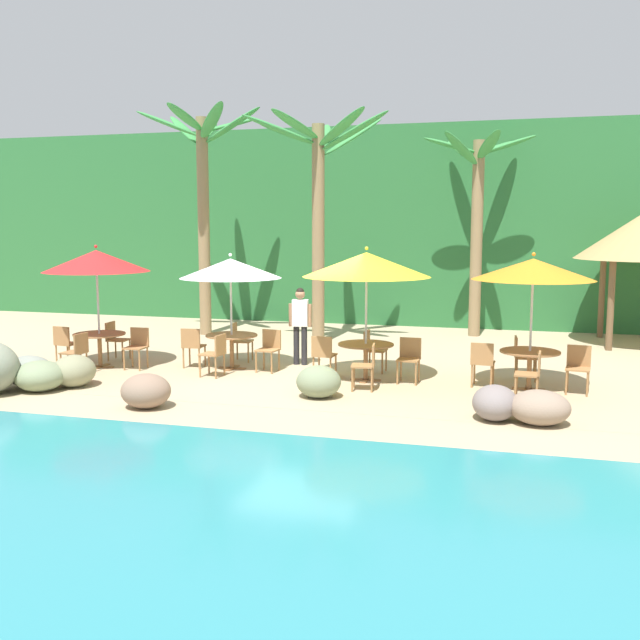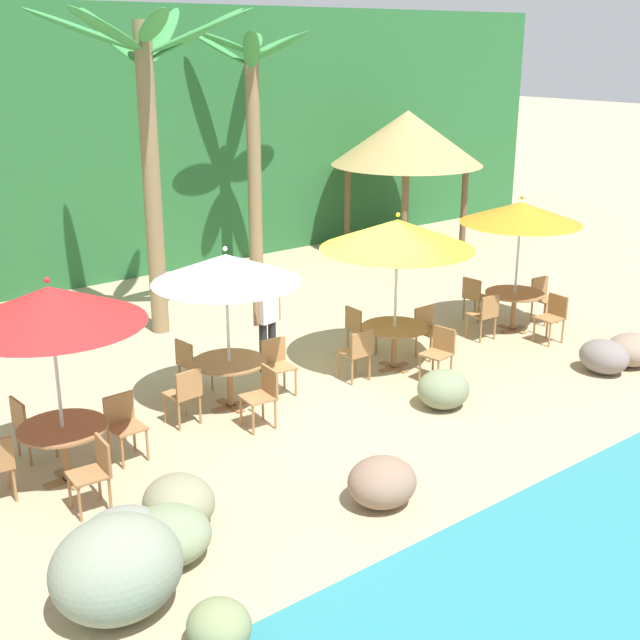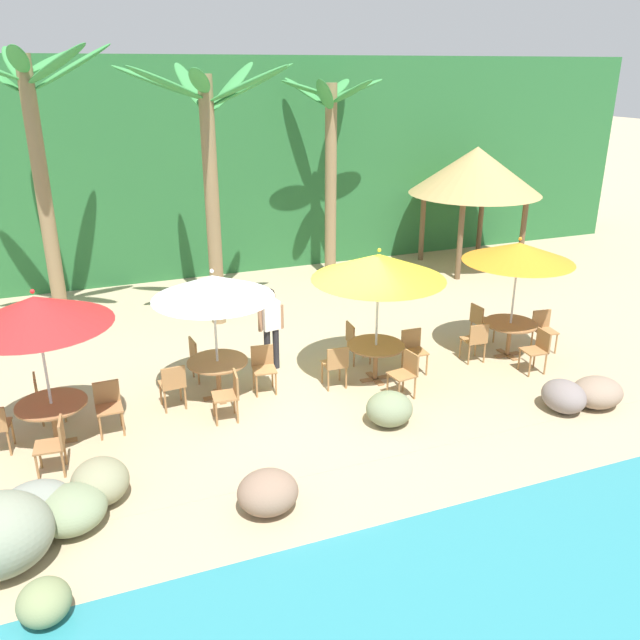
{
  "view_description": "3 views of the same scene",
  "coord_description": "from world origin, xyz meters",
  "px_view_note": "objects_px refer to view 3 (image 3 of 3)",
  "views": [
    {
      "loc": [
        4.2,
        -13.81,
        3.07
      ],
      "look_at": [
        0.24,
        0.37,
        1.12
      ],
      "focal_mm": 40.61,
      "sensor_mm": 36.0,
      "label": 1
    },
    {
      "loc": [
        -7.89,
        -9.59,
        5.24
      ],
      "look_at": [
        0.09,
        0.41,
        0.98
      ],
      "focal_mm": 47.38,
      "sensor_mm": 36.0,
      "label": 2
    },
    {
      "loc": [
        -3.83,
        -10.31,
        5.7
      ],
      "look_at": [
        0.35,
        0.45,
        1.2
      ],
      "focal_mm": 36.54,
      "sensor_mm": 36.0,
      "label": 3
    }
  ],
  "objects_px": {
    "chair_red_inland": "(44,394)",
    "chair_yellow_left": "(336,363)",
    "umbrella_white": "(213,287)",
    "chair_yellow_seaward": "(413,348)",
    "dining_table_white": "(218,367)",
    "dining_table_orange": "(510,328)",
    "waiter_in_white": "(271,323)",
    "chair_white_right": "(230,393)",
    "umbrella_red": "(36,311)",
    "chair_orange_seaward": "(543,328)",
    "dining_table_red": "(52,410)",
    "chair_orange_inland": "(480,320)",
    "chair_red_right": "(55,442)",
    "chair_white_inland": "(199,356)",
    "umbrella_yellow": "(379,267)",
    "chair_red_seaward": "(108,403)",
    "chair_yellow_right": "(406,371)",
    "palapa_hut": "(476,171)",
    "chair_white_left": "(173,383)",
    "palm_tree_nearest": "(36,140)",
    "chair_white_seaward": "(263,365)",
    "chair_yellow_inland": "(355,340)",
    "dining_table_yellow": "(376,351)",
    "palm_tree_third": "(331,147)",
    "palm_tree_second": "(210,146)",
    "chair_orange_right": "(538,348)",
    "umbrella_orange": "(519,252)"
  },
  "relations": [
    {
      "from": "chair_red_inland",
      "to": "waiter_in_white",
      "type": "relative_size",
      "value": 0.51
    },
    {
      "from": "umbrella_white",
      "to": "chair_yellow_seaward",
      "type": "relative_size",
      "value": 2.84
    },
    {
      "from": "umbrella_yellow",
      "to": "chair_orange_seaward",
      "type": "relative_size",
      "value": 3.04
    },
    {
      "from": "chair_white_left",
      "to": "chair_orange_seaward",
      "type": "xyz_separation_m",
      "value": [
        7.8,
        -0.22,
        0.0
      ]
    },
    {
      "from": "palapa_hut",
      "to": "chair_red_inland",
      "type": "bearing_deg",
      "value": -155.63
    },
    {
      "from": "dining_table_orange",
      "to": "palm_tree_second",
      "type": "bearing_deg",
      "value": 141.95
    },
    {
      "from": "umbrella_red",
      "to": "chair_orange_inland",
      "type": "height_order",
      "value": "umbrella_red"
    },
    {
      "from": "chair_red_inland",
      "to": "chair_yellow_left",
      "type": "bearing_deg",
      "value": -7.42
    },
    {
      "from": "chair_orange_inland",
      "to": "umbrella_white",
      "type": "bearing_deg",
      "value": -175.36
    },
    {
      "from": "chair_red_seaward",
      "to": "umbrella_yellow",
      "type": "xyz_separation_m",
      "value": [
        4.95,
        0.12,
        1.78
      ]
    },
    {
      "from": "chair_white_seaward",
      "to": "umbrella_yellow",
      "type": "bearing_deg",
      "value": -9.7
    },
    {
      "from": "chair_white_left",
      "to": "palm_tree_nearest",
      "type": "height_order",
      "value": "palm_tree_nearest"
    },
    {
      "from": "dining_table_yellow",
      "to": "palapa_hut",
      "type": "xyz_separation_m",
      "value": [
        6.09,
        6.06,
        2.24
      ]
    },
    {
      "from": "chair_yellow_right",
      "to": "dining_table_orange",
      "type": "bearing_deg",
      "value": 16.29
    },
    {
      "from": "chair_white_right",
      "to": "dining_table_orange",
      "type": "relative_size",
      "value": 0.79
    },
    {
      "from": "chair_red_right",
      "to": "chair_orange_right",
      "type": "distance_m",
      "value": 8.93
    },
    {
      "from": "chair_yellow_right",
      "to": "chair_white_inland",
      "type": "bearing_deg",
      "value": 148.93
    },
    {
      "from": "chair_white_left",
      "to": "chair_orange_inland",
      "type": "bearing_deg",
      "value": 5.34
    },
    {
      "from": "dining_table_red",
      "to": "chair_orange_inland",
      "type": "bearing_deg",
      "value": 7.11
    },
    {
      "from": "dining_table_orange",
      "to": "waiter_in_white",
      "type": "xyz_separation_m",
      "value": [
        -4.83,
        1.19,
        0.37
      ]
    },
    {
      "from": "chair_yellow_seaward",
      "to": "palm_tree_second",
      "type": "xyz_separation_m",
      "value": [
        -2.97,
        4.04,
        3.59
      ]
    },
    {
      "from": "chair_red_inland",
      "to": "chair_white_right",
      "type": "distance_m",
      "value": 3.15
    },
    {
      "from": "chair_red_seaward",
      "to": "chair_white_seaward",
      "type": "bearing_deg",
      "value": 9.89
    },
    {
      "from": "dining_table_white",
      "to": "chair_orange_seaward",
      "type": "xyz_separation_m",
      "value": [
        6.96,
        -0.37,
        -0.1
      ]
    },
    {
      "from": "palm_tree_second",
      "to": "umbrella_yellow",
      "type": "bearing_deg",
      "value": -62.7
    },
    {
      "from": "chair_yellow_seaward",
      "to": "chair_white_seaward",
      "type": "bearing_deg",
      "value": 174.28
    },
    {
      "from": "umbrella_yellow",
      "to": "chair_red_seaward",
      "type": "bearing_deg",
      "value": -178.56
    },
    {
      "from": "chair_yellow_seaward",
      "to": "palm_tree_second",
      "type": "distance_m",
      "value": 6.17
    },
    {
      "from": "chair_white_right",
      "to": "chair_orange_seaward",
      "type": "bearing_deg",
      "value": 4.01
    },
    {
      "from": "chair_red_right",
      "to": "chair_white_left",
      "type": "height_order",
      "value": "same"
    },
    {
      "from": "dining_table_white",
      "to": "dining_table_orange",
      "type": "xyz_separation_m",
      "value": [
        6.1,
        -0.36,
        0.0
      ]
    },
    {
      "from": "chair_red_right",
      "to": "chair_white_inland",
      "type": "relative_size",
      "value": 1.0
    },
    {
      "from": "chair_orange_right",
      "to": "palm_tree_nearest",
      "type": "relative_size",
      "value": 0.14
    },
    {
      "from": "chair_yellow_right",
      "to": "palapa_hut",
      "type": "distance_m",
      "value": 9.36
    },
    {
      "from": "dining_table_yellow",
      "to": "waiter_in_white",
      "type": "relative_size",
      "value": 0.65
    },
    {
      "from": "umbrella_yellow",
      "to": "chair_yellow_left",
      "type": "height_order",
      "value": "umbrella_yellow"
    },
    {
      "from": "chair_red_inland",
      "to": "chair_yellow_right",
      "type": "xyz_separation_m",
      "value": [
        6.16,
        -1.44,
        0.0
      ]
    },
    {
      "from": "umbrella_red",
      "to": "chair_red_right",
      "type": "xyz_separation_m",
      "value": [
        0.02,
        -0.85,
        -1.78
      ]
    },
    {
      "from": "chair_white_seaward",
      "to": "chair_red_right",
      "type": "bearing_deg",
      "value": -158.24
    },
    {
      "from": "umbrella_yellow",
      "to": "dining_table_orange",
      "type": "height_order",
      "value": "umbrella_yellow"
    },
    {
      "from": "chair_white_seaward",
      "to": "chair_yellow_inland",
      "type": "height_order",
      "value": "same"
    },
    {
      "from": "umbrella_yellow",
      "to": "chair_orange_inland",
      "type": "distance_m",
      "value": 3.55
    },
    {
      "from": "chair_red_seaward",
      "to": "chair_white_seaward",
      "type": "xyz_separation_m",
      "value": [
        2.81,
        0.49,
        0.0
      ]
    },
    {
      "from": "chair_yellow_inland",
      "to": "umbrella_orange",
      "type": "bearing_deg",
      "value": -14.82
    },
    {
      "from": "chair_red_inland",
      "to": "dining_table_yellow",
      "type": "relative_size",
      "value": 0.79
    },
    {
      "from": "chair_red_inland",
      "to": "umbrella_yellow",
      "type": "bearing_deg",
      "value": -5.85
    },
    {
      "from": "dining_table_yellow",
      "to": "palm_tree_third",
      "type": "xyz_separation_m",
      "value": [
        1.68,
        6.47,
        3.07
      ]
    },
    {
      "from": "dining_table_white",
      "to": "palapa_hut",
      "type": "bearing_deg",
      "value": 32.03
    },
    {
      "from": "chair_yellow_left",
      "to": "chair_orange_inland",
      "type": "bearing_deg",
      "value": 13.48
    },
    {
      "from": "chair_white_right",
      "to": "umbrella_red",
      "type": "bearing_deg",
      "value": 175.03
    }
  ]
}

